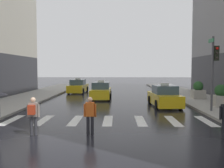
# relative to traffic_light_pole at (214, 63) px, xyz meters

# --- Properties ---
(ground_plane) EXTENTS (160.00, 160.00, 0.00)m
(ground_plane) POSITION_rel_traffic_light_pole_xyz_m (-6.75, -5.45, -3.26)
(ground_plane) COLOR black
(crosswalk_markings) EXTENTS (11.30, 2.80, 0.01)m
(crosswalk_markings) POSITION_rel_traffic_light_pole_xyz_m (-6.75, -2.45, -3.25)
(crosswalk_markings) COLOR silver
(crosswalk_markings) RESTS_ON ground
(traffic_light_pole) EXTENTS (0.44, 0.84, 4.80)m
(traffic_light_pole) POSITION_rel_traffic_light_pole_xyz_m (0.00, 0.00, 0.00)
(traffic_light_pole) COLOR #47474C
(traffic_light_pole) RESTS_ON curb_right
(taxi_lead) EXTENTS (2.11, 4.62, 1.80)m
(taxi_lead) POSITION_rel_traffic_light_pole_xyz_m (-2.59, 2.93, -2.53)
(taxi_lead) COLOR yellow
(taxi_lead) RESTS_ON ground
(taxi_second) EXTENTS (1.95, 4.55, 1.80)m
(taxi_second) POSITION_rel_traffic_light_pole_xyz_m (-7.80, 7.57, -2.53)
(taxi_second) COLOR yellow
(taxi_second) RESTS_ON ground
(taxi_third) EXTENTS (2.11, 4.62, 1.80)m
(taxi_third) POSITION_rel_traffic_light_pole_xyz_m (-11.03, 13.66, -2.53)
(taxi_third) COLOR yellow
(taxi_third) RESTS_ON ground
(pedestrian_with_backpack) EXTENTS (0.55, 0.43, 1.65)m
(pedestrian_with_backpack) POSITION_rel_traffic_light_pole_xyz_m (-9.83, -5.53, -2.29)
(pedestrian_with_backpack) COLOR #333338
(pedestrian_with_backpack) RESTS_ON ground
(pedestrian_plain_coat) EXTENTS (0.55, 0.24, 1.65)m
(pedestrian_plain_coat) POSITION_rel_traffic_light_pole_xyz_m (-7.40, -5.41, -2.32)
(pedestrian_plain_coat) COLOR black
(pedestrian_plain_coat) RESTS_ON ground
(planter_near_corner) EXTENTS (1.10, 1.10, 1.60)m
(planter_near_corner) POSITION_rel_traffic_light_pole_xyz_m (1.32, 1.94, -2.38)
(planter_near_corner) COLOR #A8A399
(planter_near_corner) RESTS_ON curb_right
(planter_mid_block) EXTENTS (1.10, 1.10, 1.60)m
(planter_mid_block) POSITION_rel_traffic_light_pole_xyz_m (1.28, 6.75, -2.38)
(planter_mid_block) COLOR #A8A399
(planter_mid_block) RESTS_ON curb_right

